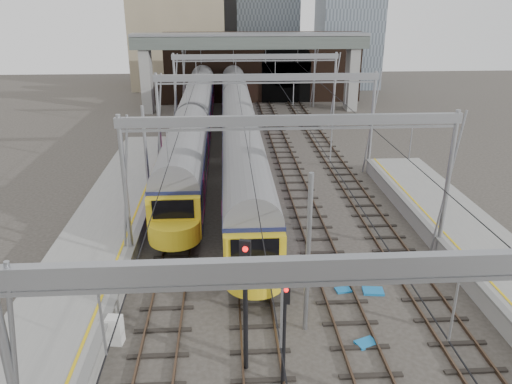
{
  "coord_description": "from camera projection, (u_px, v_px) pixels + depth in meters",
  "views": [
    {
      "loc": [
        -3.17,
        -15.43,
        13.08
      ],
      "look_at": [
        -1.46,
        11.94,
        2.4
      ],
      "focal_mm": 35.0,
      "sensor_mm": 36.0,
      "label": 1
    }
  ],
  "objects": [
    {
      "name": "equip_cover_c",
      "position": [
        373.0,
        291.0,
        23.75
      ],
      "size": [
        1.04,
        0.79,
        0.11
      ],
      "primitive_type": "cube",
      "rotation": [
        0.0,
        0.0,
        -0.12
      ],
      "color": "#186FB4",
      "rests_on": "ground"
    },
    {
      "name": "train_second",
      "position": [
        197.0,
        111.0,
        49.75
      ],
      "size": [
        2.94,
        50.95,
        5.01
      ],
      "color": "black",
      "rests_on": "ground"
    },
    {
      "name": "overbridge",
      "position": [
        250.0,
        50.0,
        59.42
      ],
      "size": [
        28.0,
        3.0,
        9.25
      ],
      "color": "gray",
      "rests_on": "ground"
    },
    {
      "name": "ground",
      "position": [
        313.0,
        361.0,
        19.28
      ],
      "size": [
        160.0,
        160.0,
        0.0
      ],
      "primitive_type": "plane",
      "color": "#38332D",
      "rests_on": "ground"
    },
    {
      "name": "train_main",
      "position": [
        236.0,
        104.0,
        53.1
      ],
      "size": [
        2.9,
        66.91,
        4.95
      ],
      "color": "black",
      "rests_on": "ground"
    },
    {
      "name": "retaining_wall",
      "position": [
        259.0,
        69.0,
        66.08
      ],
      "size": [
        28.0,
        2.75,
        9.0
      ],
      "color": "black",
      "rests_on": "ground"
    },
    {
      "name": "overhead_line",
      "position": [
        268.0,
        92.0,
        36.88
      ],
      "size": [
        16.8,
        80.0,
        8.0
      ],
      "color": "gray",
      "rests_on": "ground"
    },
    {
      "name": "equip_cover_b",
      "position": [
        343.0,
        290.0,
        23.87
      ],
      "size": [
        0.79,
        0.61,
        0.09
      ],
      "primitive_type": "cube",
      "rotation": [
        0.0,
        0.0,
        0.14
      ],
      "color": "#186FB4",
      "rests_on": "ground"
    },
    {
      "name": "tracks",
      "position": [
        275.0,
        208.0,
        33.22
      ],
      "size": [
        14.4,
        80.0,
        0.22
      ],
      "color": "#4C3828",
      "rests_on": "ground"
    },
    {
      "name": "equip_cover_a",
      "position": [
        366.0,
        343.0,
        20.18
      ],
      "size": [
        0.98,
        0.85,
        0.1
      ],
      "primitive_type": "cube",
      "rotation": [
        0.0,
        0.0,
        0.37
      ],
      "color": "#186FB4",
      "rests_on": "ground"
    },
    {
      "name": "signal_near_centre",
      "position": [
        284.0,
        320.0,
        17.03
      ],
      "size": [
        0.34,
        0.45,
        4.38
      ],
      "rotation": [
        0.0,
        0.0,
        -0.17
      ],
      "color": "black",
      "rests_on": "ground"
    },
    {
      "name": "signal_near_left",
      "position": [
        245.0,
        291.0,
        17.63
      ],
      "size": [
        0.42,
        0.49,
        5.48
      ],
      "rotation": [
        0.0,
        0.0,
        -0.28
      ],
      "color": "black",
      "rests_on": "ground"
    },
    {
      "name": "relay_cabinet",
      "position": [
        115.0,
        330.0,
        20.06
      ],
      "size": [
        0.67,
        0.59,
        1.22
      ],
      "primitive_type": "cube",
      "rotation": [
        0.0,
        0.0,
        -0.13
      ],
      "color": "silver",
      "rests_on": "ground"
    },
    {
      "name": "platform_left",
      "position": [
        62.0,
        320.0,
        20.81
      ],
      "size": [
        4.32,
        55.0,
        1.12
      ],
      "color": "gray",
      "rests_on": "ground"
    }
  ]
}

